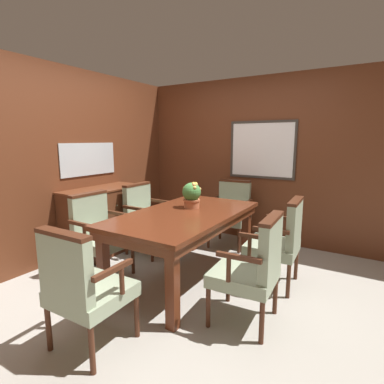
# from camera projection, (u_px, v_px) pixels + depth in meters

# --- Properties ---
(ground_plane) EXTENTS (14.00, 14.00, 0.00)m
(ground_plane) POSITION_uv_depth(u_px,v_px,m) (177.00, 282.00, 3.29)
(ground_plane) COLOR #A39E93
(wall_back) EXTENTS (7.20, 0.08, 2.45)m
(wall_back) POSITION_uv_depth(u_px,v_px,m) (244.00, 160.00, 4.63)
(wall_back) COLOR #5B2D19
(wall_back) RESTS_ON ground_plane
(wall_left) EXTENTS (0.08, 7.20, 2.45)m
(wall_left) POSITION_uv_depth(u_px,v_px,m) (72.00, 164.00, 3.92)
(wall_left) COLOR #5B2D19
(wall_left) RESTS_ON ground_plane
(dining_table) EXTENTS (1.01, 1.83, 0.77)m
(dining_table) POSITION_uv_depth(u_px,v_px,m) (185.00, 221.00, 3.25)
(dining_table) COLOR #562614
(dining_table) RESTS_ON ground_plane
(chair_head_near) EXTENTS (0.58, 0.52, 0.95)m
(chair_head_near) POSITION_uv_depth(u_px,v_px,m) (83.00, 285.00, 2.15)
(chair_head_near) COLOR #472314
(chair_head_near) RESTS_ON ground_plane
(chair_left_far) EXTENTS (0.52, 0.58, 0.95)m
(chair_left_far) POSITION_uv_depth(u_px,v_px,m) (145.00, 216.00, 4.10)
(chair_left_far) COLOR #472314
(chair_left_far) RESTS_ON ground_plane
(chair_right_near) EXTENTS (0.54, 0.59, 0.95)m
(chair_right_near) POSITION_uv_depth(u_px,v_px,m) (253.00, 266.00, 2.48)
(chair_right_near) COLOR #472314
(chair_right_near) RESTS_ON ground_plane
(chair_head_far) EXTENTS (0.59, 0.55, 0.95)m
(chair_head_far) POSITION_uv_depth(u_px,v_px,m) (231.00, 210.00, 4.39)
(chair_head_far) COLOR #472314
(chair_head_far) RESTS_ON ground_plane
(chair_right_far) EXTENTS (0.54, 0.59, 0.95)m
(chair_right_far) POSITION_uv_depth(u_px,v_px,m) (280.00, 239.00, 3.14)
(chair_right_far) COLOR #472314
(chair_right_far) RESTS_ON ground_plane
(chair_left_near) EXTENTS (0.52, 0.58, 0.95)m
(chair_left_near) POSITION_uv_depth(u_px,v_px,m) (98.00, 232.00, 3.38)
(chair_left_near) COLOR #472314
(chair_left_near) RESTS_ON ground_plane
(potted_plant) EXTENTS (0.23, 0.21, 0.30)m
(potted_plant) POSITION_uv_depth(u_px,v_px,m) (192.00, 195.00, 3.42)
(potted_plant) COLOR #B2603D
(potted_plant) RESTS_ON dining_table
(sideboard_cabinet) EXTENTS (0.52, 1.14, 0.90)m
(sideboard_cabinet) POSITION_uv_depth(u_px,v_px,m) (104.00, 220.00, 4.11)
(sideboard_cabinet) COLOR #512816
(sideboard_cabinet) RESTS_ON ground_plane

